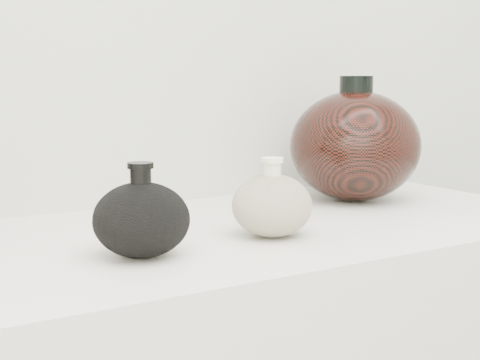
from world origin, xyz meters
TOP-DOWN VIEW (x-y plane):
  - black_gourd_vase at (-0.15, 0.86)m, footprint 0.15×0.15m
  - cream_gourd_vase at (0.06, 0.87)m, footprint 0.13×0.13m
  - right_round_pot at (0.35, 1.04)m, footprint 0.28×0.28m

SIDE VIEW (x-z plane):
  - cream_gourd_vase at x=0.06m, z-range 0.89..1.00m
  - black_gourd_vase at x=-0.15m, z-range 0.89..1.01m
  - right_round_pot at x=0.35m, z-range 0.89..1.12m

